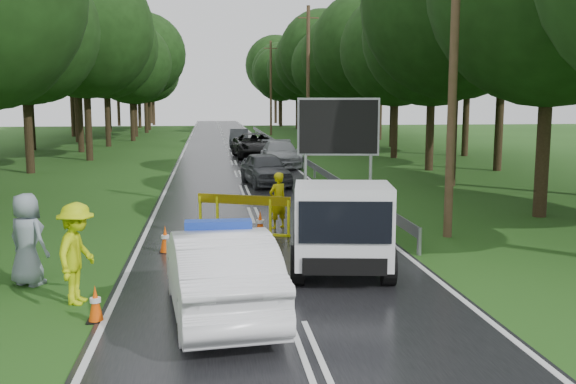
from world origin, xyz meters
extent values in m
plane|color=#204814|center=(0.00, 0.00, 0.00)|extent=(160.00, 160.00, 0.00)
cube|color=black|center=(0.00, 30.00, 0.01)|extent=(7.00, 140.00, 0.02)
cylinder|color=gray|center=(3.70, 0.00, 0.35)|extent=(0.12, 0.12, 0.70)
cube|color=gray|center=(3.70, 30.00, 0.55)|extent=(0.05, 60.00, 0.30)
cylinder|color=#473821|center=(5.20, 2.00, 5.00)|extent=(0.24, 0.24, 10.00)
cylinder|color=#473821|center=(5.20, 28.00, 5.00)|extent=(0.24, 0.24, 10.00)
cube|color=#473821|center=(5.20, 28.00, 9.20)|extent=(1.40, 0.08, 0.08)
cylinder|color=#473821|center=(5.20, 54.00, 5.00)|extent=(0.24, 0.24, 10.00)
cube|color=#473821|center=(5.20, 54.00, 9.20)|extent=(1.40, 0.08, 0.08)
imported|color=white|center=(-1.34, -3.89, 0.79)|extent=(2.21, 4.96, 1.58)
cube|color=#1938A5|center=(-1.34, -3.89, 1.66)|extent=(1.22, 0.46, 0.16)
cube|color=gray|center=(1.57, -0.32, 0.55)|extent=(2.62, 4.46, 0.25)
cube|color=white|center=(1.72, 0.67, 0.95)|extent=(2.44, 2.69, 0.55)
cube|color=white|center=(1.30, -2.10, 1.25)|extent=(2.22, 1.89, 1.70)
cube|color=black|center=(1.17, -2.91, 1.45)|extent=(1.84, 0.32, 0.85)
cube|color=black|center=(1.66, 0.27, 3.20)|extent=(1.90, 0.41, 1.30)
cylinder|color=black|center=(0.33, -2.16, 0.42)|extent=(0.40, 0.87, 0.84)
cylinder|color=black|center=(2.21, -2.45, 0.42)|extent=(0.40, 0.87, 0.84)
cylinder|color=black|center=(0.81, 1.01, 0.42)|extent=(0.40, 0.87, 0.84)
cylinder|color=black|center=(2.69, 0.72, 0.42)|extent=(0.40, 0.87, 0.84)
cube|color=#E7EB0C|center=(-1.77, 3.49, 0.54)|extent=(0.08, 0.08, 1.08)
cube|color=#E7EB0C|center=(-1.27, 3.28, 0.54)|extent=(0.08, 0.08, 1.08)
cube|color=#E7EB0C|center=(0.21, 2.64, 0.54)|extent=(0.08, 0.08, 1.08)
cube|color=#E7EB0C|center=(0.71, 2.43, 0.54)|extent=(0.08, 0.08, 1.08)
cube|color=#F2CC00|center=(-0.53, 2.96, 1.02)|extent=(2.59, 1.15, 0.27)
imported|color=#D2C20B|center=(0.54, 3.74, 0.85)|extent=(0.75, 0.68, 1.71)
imported|color=#1C22B6|center=(1.29, 1.02, 0.83)|extent=(1.01, 0.94, 1.66)
imported|color=#BCD70B|center=(-4.00, -2.90, 0.98)|extent=(0.96, 1.38, 1.95)
imported|color=gray|center=(-5.28, -1.50, 0.98)|extent=(1.14, 1.04, 1.95)
imported|color=#42444A|center=(1.04, 13.68, 0.74)|extent=(2.33, 4.54, 1.48)
imported|color=#A6A7AE|center=(2.60, 21.55, 0.74)|extent=(2.09, 5.10, 1.48)
imported|color=black|center=(1.56, 27.55, 0.81)|extent=(3.00, 5.95, 1.61)
imported|color=#3B3E42|center=(1.01, 38.24, 0.71)|extent=(1.77, 4.38, 1.41)
cube|color=black|center=(-3.50, -4.00, 0.01)|extent=(0.31, 0.31, 0.03)
cone|color=#F34D07|center=(-3.50, -4.00, 0.34)|extent=(0.26, 0.26, 0.64)
cube|color=black|center=(-1.00, 2.00, 0.01)|extent=(0.32, 0.32, 0.03)
cone|color=#F34D07|center=(-1.00, 2.00, 0.35)|extent=(0.27, 0.27, 0.67)
cube|color=black|center=(-0.09, 2.50, 0.02)|extent=(0.37, 0.37, 0.03)
cone|color=#F34D07|center=(-0.09, 2.50, 0.40)|extent=(0.31, 0.31, 0.76)
cube|color=black|center=(-2.62, 1.00, 0.01)|extent=(0.33, 0.33, 0.03)
cone|color=#F34D07|center=(-2.62, 1.00, 0.36)|extent=(0.27, 0.27, 0.69)
cube|color=black|center=(2.40, 4.50, 0.01)|extent=(0.31, 0.31, 0.03)
cone|color=#F34D07|center=(2.40, 4.50, 0.34)|extent=(0.26, 0.26, 0.64)
camera|label=1|loc=(-1.48, -15.14, 3.88)|focal=40.00mm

